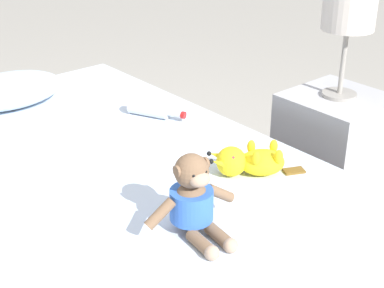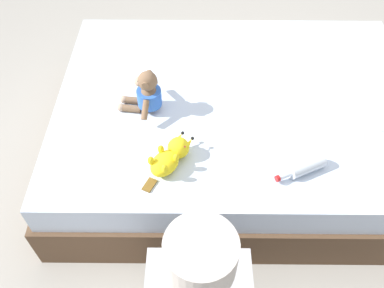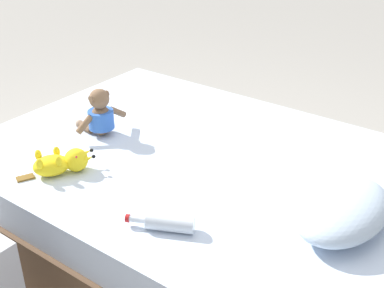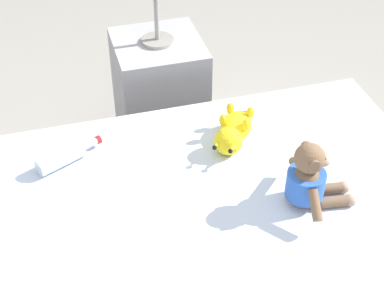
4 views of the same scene
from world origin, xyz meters
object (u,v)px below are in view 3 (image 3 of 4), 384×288
(bed, at_px, (192,195))
(glass_bottle, at_px, (168,223))
(plush_yellow_creature, at_px, (62,163))
(plush_monkey, at_px, (99,115))
(pillow, at_px, (343,210))

(bed, xyz_separation_m, glass_bottle, (0.49, 0.25, 0.25))
(plush_yellow_creature, height_order, glass_bottle, plush_yellow_creature)
(plush_monkey, bearing_deg, plush_yellow_creature, 20.30)
(pillow, relative_size, plush_yellow_creature, 1.60)
(bed, height_order, plush_yellow_creature, plush_yellow_creature)
(pillow, xyz_separation_m, plush_monkey, (-0.01, -1.21, 0.03))
(plush_yellow_creature, bearing_deg, pillow, 107.55)
(glass_bottle, bearing_deg, pillow, 128.66)
(pillow, height_order, plush_yellow_creature, pillow)
(plush_monkey, bearing_deg, bed, 101.64)
(bed, xyz_separation_m, plush_yellow_creature, (0.45, -0.34, 0.27))
(plush_monkey, height_order, plush_yellow_creature, plush_monkey)
(bed, bearing_deg, glass_bottle, 27.27)
(bed, height_order, plush_monkey, plush_monkey)
(pillow, height_order, plush_monkey, plush_monkey)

